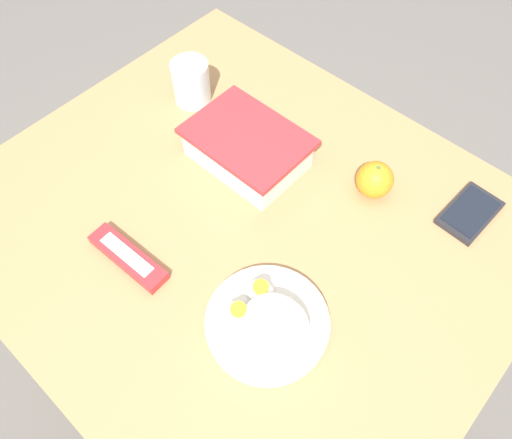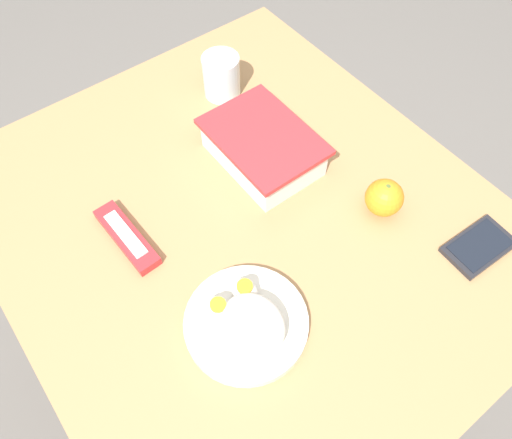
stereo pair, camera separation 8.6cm
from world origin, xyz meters
TOP-DOWN VIEW (x-y plane):
  - ground_plane at (0.00, 0.00)m, footprint 10.00×10.00m
  - table at (0.00, 0.00)m, footprint 0.96×0.84m
  - food_container at (-0.09, 0.11)m, footprint 0.22×0.16m
  - orange_fruit at (0.14, 0.21)m, footprint 0.07×0.07m
  - rice_plate at (0.17, -0.12)m, footprint 0.20×0.20m
  - candy_bar at (-0.09, -0.19)m, footprint 0.16×0.05m
  - cell_phone at (0.30, 0.29)m, footprint 0.08×0.13m
  - drinking_glass at (-0.29, 0.16)m, footprint 0.08×0.08m

SIDE VIEW (x-z plane):
  - ground_plane at x=0.00m, z-range 0.00..0.00m
  - table at x=0.00m, z-range 0.28..1.03m
  - cell_phone at x=0.30m, z-range 0.75..0.76m
  - candy_bar at x=-0.09m, z-range 0.75..0.77m
  - rice_plate at x=0.17m, z-range 0.74..0.81m
  - food_container at x=-0.09m, z-range 0.75..0.82m
  - orange_fruit at x=0.14m, z-range 0.75..0.82m
  - drinking_glass at x=-0.29m, z-range 0.75..0.84m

